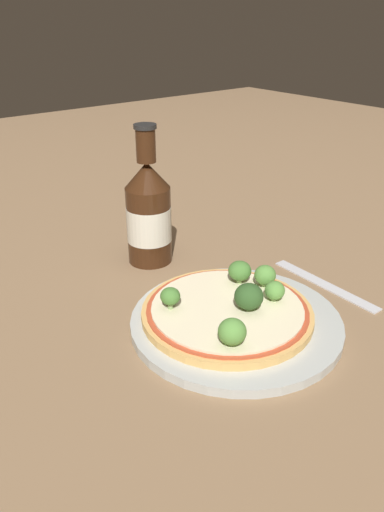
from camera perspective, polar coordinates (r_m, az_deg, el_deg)
The scene contains 11 objects.
ground_plane at distance 0.65m, azimuth 5.62°, elevation -7.66°, with size 3.00×3.00×0.00m, color #846647.
plate at distance 0.64m, azimuth 4.80°, elevation -7.37°, with size 0.27×0.27×0.01m.
pizza at distance 0.63m, azimuth 4.03°, elevation -6.32°, with size 0.22×0.22×0.01m.
broccoli_floret_0 at distance 0.64m, azimuth 9.44°, elevation -3.92°, with size 0.03×0.03×0.03m.
broccoli_floret_1 at distance 0.61m, azimuth 6.34°, elevation -4.70°, with size 0.04×0.04×0.04m.
broccoli_floret_2 at distance 0.56m, azimuth 4.62°, elevation -8.63°, with size 0.03×0.03×0.03m.
broccoli_floret_3 at distance 0.62m, azimuth -2.50°, elevation -4.64°, with size 0.02×0.02×0.03m.
broccoli_floret_4 at distance 0.67m, azimuth 8.35°, elevation -2.19°, with size 0.03×0.03×0.03m.
broccoli_floret_5 at distance 0.67m, azimuth 5.48°, elevation -1.70°, with size 0.03×0.03×0.03m.
beer_bottle at distance 0.77m, azimuth -4.98°, elevation 4.93°, with size 0.07×0.07×0.21m.
fork at distance 0.75m, azimuth 14.92°, elevation -3.13°, with size 0.02×0.18×0.00m.
Camera 1 is at (-0.38, -0.37, 0.36)m, focal length 35.00 mm.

